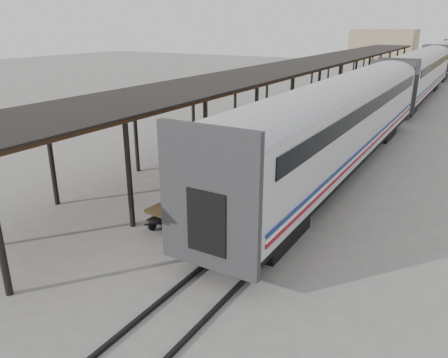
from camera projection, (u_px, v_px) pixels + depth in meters
name	position (u px, v px, depth m)	size (l,w,h in m)	color
ground	(194.00, 214.00, 17.03)	(160.00, 160.00, 0.00)	slate
train	(419.00, 71.00, 42.00)	(3.45, 76.01, 4.01)	silver
canopy	(320.00, 62.00, 36.78)	(4.90, 64.30, 4.15)	#422B19
rails	(415.00, 99.00, 43.04)	(1.54, 150.00, 0.12)	black
building_left	(383.00, 45.00, 87.31)	(12.00, 8.00, 6.00)	tan
baggage_cart	(180.00, 208.00, 15.98)	(1.44, 2.49, 0.86)	brown
suitcase_stack	(184.00, 195.00, 16.20)	(1.30, 1.09, 0.46)	#37383A
luggage_tug	(294.00, 128.00, 28.59)	(1.17, 1.56, 1.23)	maroon
porter	(173.00, 187.00, 14.97)	(0.63, 0.41, 1.73)	navy
pedestrian	(305.00, 111.00, 32.77)	(0.96, 0.40, 1.64)	black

